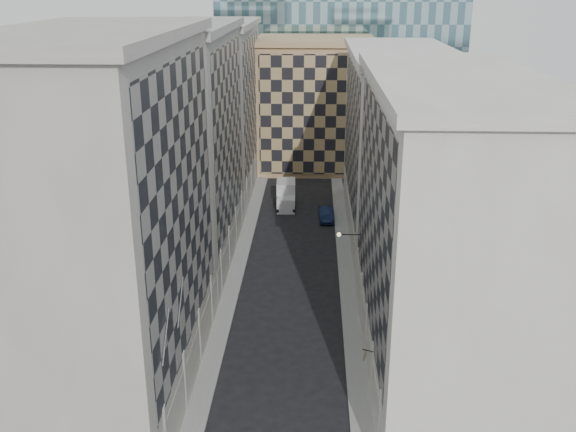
# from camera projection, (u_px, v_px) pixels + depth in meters

# --- Properties ---
(sidewalk_west) EXTENTS (1.50, 100.00, 0.15)m
(sidewalk_west) POSITION_uv_depth(u_px,v_px,m) (237.00, 269.00, 61.88)
(sidewalk_west) COLOR gray
(sidewalk_west) RESTS_ON ground
(sidewalk_east) EXTENTS (1.50, 100.00, 0.15)m
(sidewalk_east) POSITION_uv_depth(u_px,v_px,m) (346.00, 271.00, 61.47)
(sidewalk_east) COLOR gray
(sidewalk_east) RESTS_ON ground
(bldg_left_a) EXTENTS (10.80, 22.80, 23.70)m
(bldg_left_a) POSITION_uv_depth(u_px,v_px,m) (108.00, 224.00, 40.24)
(bldg_left_a) COLOR #9A958B
(bldg_left_a) RESTS_ON ground
(bldg_left_b) EXTENTS (10.80, 22.80, 22.70)m
(bldg_left_b) POSITION_uv_depth(u_px,v_px,m) (179.00, 147.00, 61.07)
(bldg_left_b) COLOR gray
(bldg_left_b) RESTS_ON ground
(bldg_left_c) EXTENTS (10.80, 22.80, 21.70)m
(bldg_left_c) POSITION_uv_depth(u_px,v_px,m) (214.00, 110.00, 81.90)
(bldg_left_c) COLOR #9A958B
(bldg_left_c) RESTS_ON ground
(bldg_right_a) EXTENTS (10.80, 26.80, 20.70)m
(bldg_right_a) POSITION_uv_depth(u_px,v_px,m) (443.00, 228.00, 43.66)
(bldg_right_a) COLOR beige
(bldg_right_a) RESTS_ON ground
(bldg_right_b) EXTENTS (10.80, 28.80, 19.70)m
(bldg_right_b) POSITION_uv_depth(u_px,v_px,m) (396.00, 143.00, 69.17)
(bldg_right_b) COLOR beige
(bldg_right_b) RESTS_ON ground
(tan_block) EXTENTS (16.80, 14.80, 18.80)m
(tan_block) POSITION_uv_depth(u_px,v_px,m) (315.00, 103.00, 93.97)
(tan_block) COLOR tan
(tan_block) RESTS_ON ground
(flagpoles_left) EXTENTS (0.10, 6.33, 2.33)m
(flagpoles_left) POSITION_uv_depth(u_px,v_px,m) (173.00, 318.00, 36.66)
(flagpoles_left) COLOR gray
(flagpoles_left) RESTS_ON ground
(bracket_lamp) EXTENTS (1.98, 0.36, 0.36)m
(bracket_lamp) POSITION_uv_depth(u_px,v_px,m) (341.00, 235.00, 53.77)
(bracket_lamp) COLOR black
(bracket_lamp) RESTS_ON ground
(box_truck) EXTENTS (2.47, 5.66, 3.06)m
(box_truck) POSITION_uv_depth(u_px,v_px,m) (286.00, 196.00, 79.06)
(box_truck) COLOR silver
(box_truck) RESTS_ON ground
(dark_car) EXTENTS (1.80, 4.60, 1.49)m
(dark_car) POSITION_uv_depth(u_px,v_px,m) (326.00, 214.00, 74.73)
(dark_car) COLOR #0F1C3A
(dark_car) RESTS_ON ground
(shop_sign) EXTENTS (0.69, 0.60, 0.70)m
(shop_sign) POSITION_uv_depth(u_px,v_px,m) (365.00, 355.00, 40.69)
(shop_sign) COLOR black
(shop_sign) RESTS_ON ground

